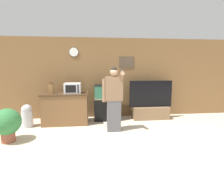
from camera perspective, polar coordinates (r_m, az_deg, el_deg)
The scene contains 10 objects.
ground_plane at distance 3.46m, azimuth 3.03°, elevation -21.58°, with size 18.00×18.00×0.00m, color beige.
wall_back_paneled at distance 5.80m, azimuth -1.35°, elevation 3.78°, with size 10.00×0.08×2.60m.
counter_island at distance 5.32m, azimuth -14.92°, elevation -6.04°, with size 1.32×0.62×0.91m.
microwave at distance 5.21m, azimuth -12.71°, elevation 0.46°, with size 0.47×0.34×0.30m.
knife_block at distance 5.32m, azimuth -19.33°, elevation 0.22°, with size 0.12×0.12×0.36m.
aquarium_on_stand at distance 5.51m, azimuth -1.63°, elevation -4.15°, with size 0.81×0.44×1.13m.
tv_on_stand at distance 5.78m, azimuth 12.49°, elevation -5.87°, with size 1.38×0.40×1.24m.
person_standing at distance 4.48m, azimuth 0.52°, elevation -2.86°, with size 0.53×0.40×1.68m.
potted_plant at distance 4.58m, azimuth -31.04°, elevation -9.35°, with size 0.59×0.59×0.76m.
trash_bin at distance 5.45m, azimuth -25.97°, elevation -7.65°, with size 0.30×0.30×0.64m.
Camera 1 is at (-0.50, -2.98, 1.68)m, focal length 28.00 mm.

